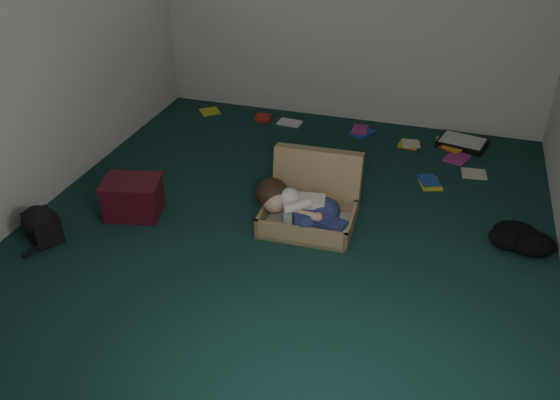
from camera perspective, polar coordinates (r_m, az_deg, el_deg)
The scene contains 10 objects.
floor at distance 4.60m, azimuth 0.56°, elevation -2.80°, with size 4.50×4.50×0.00m, color #12332E.
wall_front at distance 2.19m, azimuth -16.73°, elevation -6.07°, with size 4.50×4.50×0.00m, color silver.
wall_left at distance 4.95m, azimuth -22.84°, elevation 13.98°, with size 4.50×4.50×0.00m, color silver.
suitcase at distance 4.65m, azimuth 3.08°, elevation -0.15°, with size 0.73×0.71×0.52m.
person at distance 4.49m, azimuth 1.99°, elevation -0.74°, with size 0.77×0.36×0.32m.
maroon_bin at distance 4.84m, azimuth -13.96°, elevation 0.25°, with size 0.51×0.44×0.31m.
backpack at distance 4.77m, azimuth -21.89°, elevation -2.41°, with size 0.36×0.29×0.22m, color black, non-canonical shape.
clothing_pile at distance 4.75m, azimuth 21.89°, elevation -3.24°, with size 0.41×0.33×0.13m, color black, non-canonical shape.
paper_tray at distance 6.13m, azimuth 17.13°, elevation 5.29°, with size 0.51×0.43×0.06m.
book_scatter at distance 6.00m, azimuth 9.02°, elevation 5.56°, with size 3.04×1.16×0.02m.
Camera 1 is at (1.09, -3.65, 2.58)m, focal length 38.00 mm.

